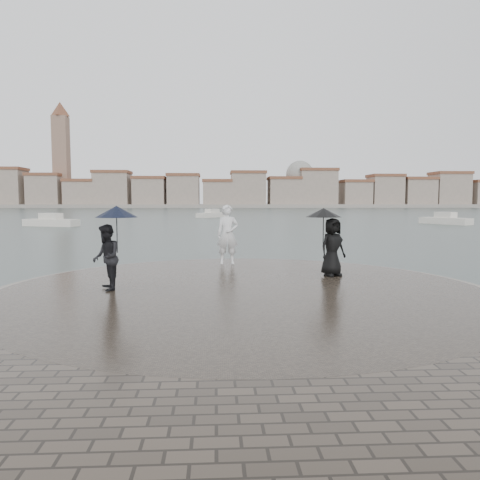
{
  "coord_description": "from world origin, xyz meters",
  "views": [
    {
      "loc": [
        -0.67,
        -7.92,
        2.53
      ],
      "look_at": [
        0.0,
        4.8,
        1.45
      ],
      "focal_mm": 35.0,
      "sensor_mm": 36.0,
      "label": 1
    }
  ],
  "objects": [
    {
      "name": "visitor_left",
      "position": [
        -3.23,
        3.43,
        1.47
      ],
      "size": [
        1.17,
        1.07,
        2.04
      ],
      "color": "black",
      "rests_on": "quay_tip"
    },
    {
      "name": "kerb_ring",
      "position": [
        0.0,
        3.5,
        0.16
      ],
      "size": [
        12.5,
        12.5,
        0.32
      ],
      "primitive_type": "cylinder",
      "color": "gray",
      "rests_on": "ground"
    },
    {
      "name": "visitor_right",
      "position": [
        2.62,
        5.31,
        1.47
      ],
      "size": [
        1.25,
        1.04,
        1.95
      ],
      "color": "black",
      "rests_on": "quay_tip"
    },
    {
      "name": "quay_tip",
      "position": [
        0.0,
        3.5,
        0.18
      ],
      "size": [
        11.9,
        11.9,
        0.36
      ],
      "primitive_type": "cylinder",
      "color": "#2D261E",
      "rests_on": "ground"
    },
    {
      "name": "boats",
      "position": [
        1.97,
        47.52,
        0.38
      ],
      "size": [
        45.75,
        27.65,
        1.5
      ],
      "color": "silver",
      "rests_on": "ground"
    },
    {
      "name": "far_skyline",
      "position": [
        -6.29,
        160.71,
        5.61
      ],
      "size": [
        260.0,
        20.0,
        37.0
      ],
      "color": "gray",
      "rests_on": "ground"
    },
    {
      "name": "statue",
      "position": [
        -0.26,
        7.99,
        1.37
      ],
      "size": [
        0.74,
        0.49,
        2.02
      ],
      "primitive_type": "imported",
      "rotation": [
        0.0,
        0.0,
        0.0
      ],
      "color": "white",
      "rests_on": "quay_tip"
    },
    {
      "name": "ground",
      "position": [
        0.0,
        0.0,
        0.0
      ],
      "size": [
        400.0,
        400.0,
        0.0
      ],
      "primitive_type": "plane",
      "color": "#2B3835",
      "rests_on": "ground"
    }
  ]
}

